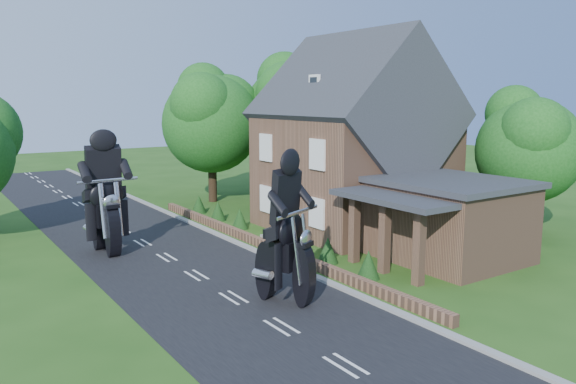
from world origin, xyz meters
TOP-DOWN VIEW (x-y plane):
  - ground at (0.00, 0.00)m, footprint 120.00×120.00m
  - road at (0.00, 0.00)m, footprint 7.00×80.00m
  - kerb at (3.65, 0.00)m, footprint 0.30×80.00m
  - garden_wall at (4.30, 5.00)m, footprint 0.30×22.00m
  - house at (10.49, 6.00)m, footprint 9.54×8.64m
  - annex at (9.87, -0.80)m, footprint 7.05×5.94m
  - tree_annex_side at (17.13, 0.10)m, footprint 5.64×5.20m
  - tree_house_right at (16.65, 8.62)m, footprint 6.51×6.00m
  - tree_behind_house at (14.18, 16.14)m, footprint 7.81×7.20m
  - tree_behind_left at (8.16, 17.13)m, footprint 6.94×6.40m
  - shrub_a at (5.30, -1.00)m, footprint 0.90×0.90m
  - shrub_b at (5.30, 1.50)m, footprint 0.90×0.90m
  - shrub_c at (5.30, 4.00)m, footprint 0.90×0.90m
  - shrub_d at (5.30, 9.00)m, footprint 0.90×0.90m
  - shrub_e at (5.30, 11.50)m, footprint 0.90×0.90m
  - shrub_f at (5.30, 14.00)m, footprint 0.90×0.90m
  - motorcycle_lead at (1.26, -1.35)m, footprint 1.07×1.70m
  - motorcycle_follow at (-1.90, 8.12)m, footprint 0.56×1.79m

SIDE VIEW (x-z plane):
  - ground at x=0.00m, z-range 0.00..0.00m
  - road at x=0.00m, z-range 0.00..0.02m
  - kerb at x=3.65m, z-range 0.00..0.12m
  - garden_wall at x=4.30m, z-range 0.00..0.40m
  - shrub_a at x=5.30m, z-range 0.00..1.10m
  - shrub_b at x=5.30m, z-range 0.00..1.10m
  - shrub_c at x=5.30m, z-range 0.00..1.10m
  - shrub_d at x=5.30m, z-range 0.00..1.10m
  - shrub_e at x=5.30m, z-range 0.00..1.10m
  - shrub_f at x=5.30m, z-range 0.00..1.10m
  - motorcycle_lead at x=1.26m, z-range 0.00..1.56m
  - motorcycle_follow at x=-1.90m, z-range 0.00..1.65m
  - annex at x=9.87m, z-range 0.05..3.49m
  - house at x=10.49m, z-range -0.78..9.46m
  - tree_annex_side at x=17.13m, z-range 0.95..8.43m
  - tree_house_right at x=16.65m, z-range 0.99..9.39m
  - tree_behind_left at x=8.16m, z-range 1.15..10.31m
  - tree_behind_house at x=14.18m, z-range 1.19..11.27m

